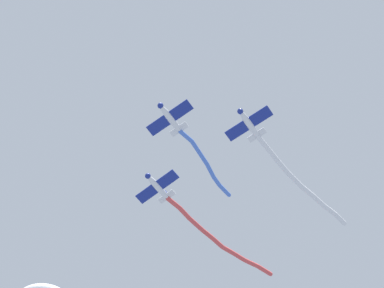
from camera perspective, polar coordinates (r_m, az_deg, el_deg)
airplane_lead at (r=85.92m, az=-2.15°, el=2.55°), size 5.80×7.53×1.87m
smoke_trail_lead at (r=89.77m, az=1.39°, el=-1.97°), size 13.77×4.91×2.78m
airplane_left_wing at (r=86.57m, az=5.52°, el=1.99°), size 5.80×7.54×1.87m
smoke_trail_left_wing at (r=92.87m, az=10.55°, el=-3.79°), size 19.96×10.96×3.08m
airplane_right_wing at (r=90.87m, az=-3.36°, el=-4.13°), size 5.79×7.48×1.87m
smoke_trail_right_wing at (r=96.73m, az=2.64°, el=-9.29°), size 20.10×13.07×3.01m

